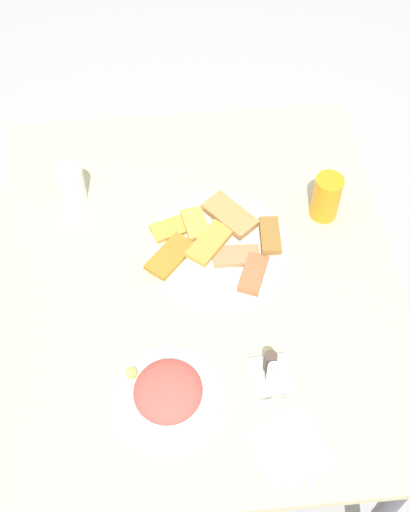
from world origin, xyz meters
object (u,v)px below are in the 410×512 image
pide_platter (219,245)px  fork (299,444)px  salad_plate_greens (168,392)px  condiment_caddy (271,373)px  drinking_glass (71,184)px  soda_can (326,197)px  paper_napkin (290,446)px  dining_table (195,291)px  spoon (281,446)px

pide_platter → fork: pide_platter is taller
salad_plate_greens → condiment_caddy: size_ratio=2.33×
pide_platter → fork: (-0.48, -0.10, -0.01)m
drinking_glass → fork: (-0.67, -0.45, -0.04)m
soda_can → fork: (-0.56, 0.16, -0.06)m
salad_plate_greens → pide_platter: bearing=-21.5°
fork → condiment_caddy: 0.15m
paper_napkin → condiment_caddy: condiment_caddy is taller
soda_can → condiment_caddy: soda_can is taller
pide_platter → salad_plate_greens: bearing=158.5°
dining_table → fork: size_ratio=5.50×
dining_table → salad_plate_greens: (-0.29, 0.08, 0.09)m
pide_platter → condiment_caddy: size_ratio=3.54×
paper_napkin → condiment_caddy: bearing=6.5°
soda_can → drinking_glass: bearing=80.0°
condiment_caddy → paper_napkin: bearing=-173.5°
dining_table → paper_napkin: (-0.42, -0.15, 0.08)m
soda_can → spoon: soda_can is taller
soda_can → fork: bearing=164.3°
spoon → drinking_glass: bearing=24.9°
spoon → condiment_caddy: size_ratio=1.99×
dining_table → spoon: bearing=-162.7°
pide_platter → fork: size_ratio=1.78×
dining_table → salad_plate_greens: 0.32m
drinking_glass → fork: drinking_glass is taller
pide_platter → fork: bearing=-167.8°
condiment_caddy → salad_plate_greens: bearing=95.7°
drinking_glass → spoon: (-0.67, -0.41, -0.04)m
fork → spoon: 0.04m
soda_can → fork: size_ratio=0.63×
soda_can → fork: 0.59m
soda_can → condiment_caddy: (-0.42, 0.19, -0.04)m
fork → pide_platter: bearing=6.4°
salad_plate_greens → drinking_glass: bearing=20.1°
drinking_glass → pide_platter: bearing=-118.8°
dining_table → pide_platter: size_ratio=3.10×
salad_plate_greens → fork: size_ratio=1.17×
salad_plate_greens → drinking_glass: size_ratio=2.25×
pide_platter → fork: 0.49m
fork → condiment_caddy: condiment_caddy is taller
dining_table → spoon: (-0.42, -0.13, 0.08)m
dining_table → drinking_glass: (0.25, 0.28, 0.13)m
drinking_glass → condiment_caddy: bearing=-142.0°
soda_can → dining_table: bearing=114.3°
dining_table → fork: fork is taller
salad_plate_greens → paper_napkin: 0.26m
dining_table → fork: bearing=-158.3°
pide_platter → spoon: (-0.48, -0.07, -0.01)m
salad_plate_greens → spoon: (-0.12, -0.21, -0.01)m
dining_table → condiment_caddy: condiment_caddy is taller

